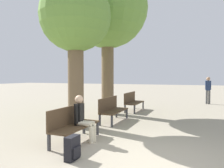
{
  "coord_description": "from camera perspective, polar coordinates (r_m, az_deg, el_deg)",
  "views": [
    {
      "loc": [
        0.89,
        -4.06,
        1.7
      ],
      "look_at": [
        -3.06,
        5.68,
        1.32
      ],
      "focal_mm": 35.0,
      "sensor_mm": 36.0,
      "label": 1
    }
  ],
  "objects": [
    {
      "name": "bench_row_2",
      "position": [
        10.75,
        5.38,
        -4.34
      ],
      "size": [
        0.54,
        1.7,
        0.9
      ],
      "color": "#4C3823",
      "rests_on": "ground_plane"
    },
    {
      "name": "tree_row_0",
      "position": [
        7.68,
        -9.52,
        16.24
      ],
      "size": [
        2.39,
        2.39,
        4.91
      ],
      "color": "brown",
      "rests_on": "ground_plane"
    },
    {
      "name": "pedestrian_near",
      "position": [
        14.49,
        23.81,
        -1.08
      ],
      "size": [
        0.33,
        0.23,
        1.65
      ],
      "color": "#4C4C4C",
      "rests_on": "ground_plane"
    },
    {
      "name": "tree_row_1",
      "position": [
        10.31,
        -1.18,
        18.9
      ],
      "size": [
        3.59,
        3.59,
        6.55
      ],
      "color": "brown",
      "rests_on": "ground_plane"
    },
    {
      "name": "person_seated",
      "position": [
        5.77,
        -7.64,
        -8.52
      ],
      "size": [
        0.56,
        0.32,
        1.2
      ],
      "color": "beige",
      "rests_on": "ground_plane"
    },
    {
      "name": "ground_plane",
      "position": [
        4.49,
        9.56,
        -20.16
      ],
      "size": [
        80.0,
        80.0,
        0.0
      ],
      "primitive_type": "plane",
      "color": "gray"
    },
    {
      "name": "backpack",
      "position": [
        4.67,
        -10.25,
        -16.17
      ],
      "size": [
        0.21,
        0.37,
        0.49
      ],
      "color": "black",
      "rests_on": "ground_plane"
    },
    {
      "name": "bench_row_1",
      "position": [
        8.21,
        -0.08,
        -6.32
      ],
      "size": [
        0.54,
        1.7,
        0.9
      ],
      "color": "#4C3823",
      "rests_on": "ground_plane"
    },
    {
      "name": "bench_row_0",
      "position": [
        5.83,
        -10.31,
        -9.82
      ],
      "size": [
        0.54,
        1.7,
        0.9
      ],
      "color": "#4C3823",
      "rests_on": "ground_plane"
    }
  ]
}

